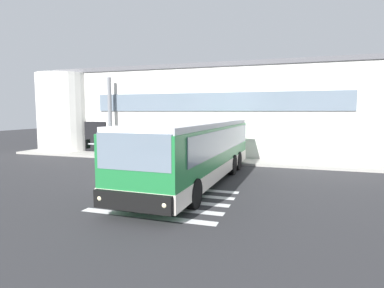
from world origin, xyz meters
name	(u,v)px	position (x,y,z in m)	size (l,w,h in m)	color
ground_plane	(163,175)	(0.00, 0.00, -0.01)	(80.00, 90.00, 0.02)	#2B2B2D
bay_paint_stripes	(169,200)	(2.00, -4.20, 0.00)	(4.40, 3.96, 0.01)	silver
terminal_building	(209,111)	(-0.69, 11.65, 3.19)	(24.99, 13.80, 6.38)	silver
boarding_curb	(193,159)	(0.00, 4.80, 0.07)	(27.19, 2.00, 0.15)	#9E9B93
entry_support_column	(110,116)	(-6.44, 5.40, 2.87)	(0.28, 0.28, 5.44)	slate
bus_main_foreground	(196,153)	(2.05, -1.14, 1.33)	(3.31, 11.23, 2.70)	#1E7238
passenger_near_column	(116,141)	(-5.64, 4.79, 1.08)	(0.51, 0.39, 1.68)	#4C4233
passenger_by_doorway	(126,142)	(-4.63, 4.50, 1.11)	(0.54, 0.48, 1.68)	#2D2D33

